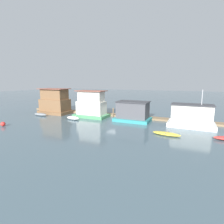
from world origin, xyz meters
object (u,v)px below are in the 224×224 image
at_px(houseboat_brown, 55,102).
at_px(houseboat_green, 91,106).
at_px(mooring_post_near_left, 84,109).
at_px(buoy_red, 3,124).
at_px(houseboat_white, 191,117).
at_px(dinghy_yellow, 166,134).
at_px(houseboat_teal, 133,112).
at_px(mooring_post_centre, 113,112).
at_px(dinghy_white, 73,118).
at_px(dinghy_grey, 41,114).
at_px(mooring_post_near_right, 131,114).

height_order(houseboat_brown, houseboat_green, houseboat_brown).
distance_m(mooring_post_near_left, buoy_red, 14.54).
distance_m(houseboat_white, dinghy_yellow, 6.57).
distance_m(houseboat_teal, mooring_post_centre, 4.69).
xyz_separation_m(houseboat_brown, houseboat_teal, (17.07, 0.20, -0.79)).
height_order(houseboat_green, mooring_post_near_left, houseboat_green).
bearing_deg(houseboat_brown, dinghy_white, -24.50).
bearing_deg(dinghy_yellow, dinghy_grey, 173.90).
distance_m(houseboat_teal, dinghy_grey, 18.36).
bearing_deg(mooring_post_near_right, mooring_post_centre, 180.00).
relative_size(houseboat_white, mooring_post_near_right, 3.77).
distance_m(dinghy_white, mooring_post_near_right, 10.43).
xyz_separation_m(houseboat_green, buoy_red, (-8.59, -11.63, -1.85)).
height_order(dinghy_white, mooring_post_centre, mooring_post_centre).
xyz_separation_m(houseboat_brown, mooring_post_near_right, (16.17, 1.72, -1.50)).
height_order(houseboat_teal, mooring_post_near_left, houseboat_teal).
height_order(mooring_post_near_left, buoy_red, mooring_post_near_left).
height_order(houseboat_green, mooring_post_centre, houseboat_green).
relative_size(houseboat_brown, houseboat_green, 1.02).
relative_size(dinghy_white, buoy_red, 4.71).
height_order(dinghy_grey, mooring_post_near_right, mooring_post_near_right).
relative_size(mooring_post_near_right, mooring_post_centre, 1.01).
bearing_deg(mooring_post_near_right, houseboat_brown, -173.93).
bearing_deg(houseboat_green, houseboat_white, 0.04).
bearing_deg(houseboat_teal, houseboat_green, -178.97).
xyz_separation_m(houseboat_brown, dinghy_white, (6.98, -3.18, -2.12)).
xyz_separation_m(houseboat_brown, mooring_post_near_left, (6.14, 1.72, -1.34)).
bearing_deg(buoy_red, houseboat_green, 53.56).
bearing_deg(houseboat_teal, dinghy_yellow, -42.68).
xyz_separation_m(houseboat_white, buoy_red, (-25.96, -11.65, -1.22)).
xyz_separation_m(houseboat_brown, houseboat_white, (26.26, 0.07, -0.82)).
relative_size(dinghy_white, mooring_post_near_right, 1.83).
relative_size(houseboat_teal, dinghy_white, 1.87).
distance_m(houseboat_green, houseboat_teal, 8.20).
xyz_separation_m(houseboat_white, dinghy_yellow, (-2.74, -5.81, -1.39)).
xyz_separation_m(dinghy_white, buoy_red, (-6.69, -8.40, 0.08)).
bearing_deg(mooring_post_centre, dinghy_grey, -160.43).
relative_size(mooring_post_centre, mooring_post_near_left, 0.84).
height_order(houseboat_brown, mooring_post_centre, houseboat_brown).
xyz_separation_m(dinghy_grey, buoy_red, (1.24, -8.45, 0.08)).
bearing_deg(mooring_post_centre, dinghy_yellow, -34.57).
xyz_separation_m(houseboat_white, mooring_post_near_left, (-20.11, 1.65, -0.52)).
bearing_deg(houseboat_green, dinghy_grey, -162.06).
bearing_deg(houseboat_teal, dinghy_grey, -169.53).
relative_size(dinghy_yellow, mooring_post_near_left, 1.76).
xyz_separation_m(houseboat_teal, dinghy_white, (-10.08, -3.38, -1.33)).
distance_m(houseboat_white, dinghy_grey, 27.42).
distance_m(houseboat_white, mooring_post_near_right, 10.24).
bearing_deg(houseboat_white, dinghy_white, -170.43).
bearing_deg(mooring_post_near_left, houseboat_green, -31.22).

